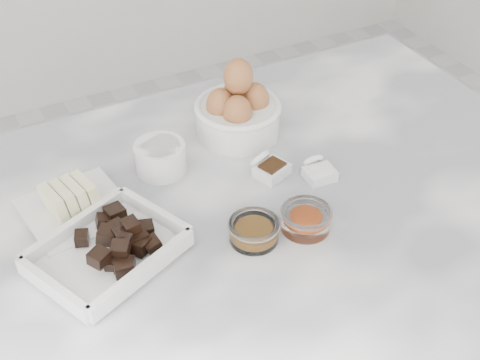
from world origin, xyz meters
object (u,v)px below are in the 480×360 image
(chocolate_dish, at_px, (107,248))
(zest_bowl, at_px, (306,218))
(egg_bowl, at_px, (238,110))
(salt_spoon, at_px, (318,170))
(sugar_ramekin, at_px, (160,157))
(honey_bowl, at_px, (254,230))
(vanilla_spoon, at_px, (269,167))
(butter_plate, at_px, (74,205))

(chocolate_dish, xyz_separation_m, zest_bowl, (0.30, -0.07, -0.00))
(egg_bowl, distance_m, zest_bowl, 0.28)
(egg_bowl, distance_m, salt_spoon, 0.19)
(sugar_ramekin, xyz_separation_m, honey_bowl, (0.06, -0.23, -0.01))
(vanilla_spoon, bearing_deg, zest_bowl, -96.25)
(honey_bowl, height_order, salt_spoon, salt_spoon)
(chocolate_dish, height_order, vanilla_spoon, chocolate_dish)
(vanilla_spoon, bearing_deg, honey_bowl, -127.16)
(butter_plate, distance_m, vanilla_spoon, 0.33)
(chocolate_dish, bearing_deg, butter_plate, 97.87)
(chocolate_dish, height_order, egg_bowl, egg_bowl)
(sugar_ramekin, bearing_deg, vanilla_spoon, -30.46)
(butter_plate, distance_m, honey_bowl, 0.29)
(butter_plate, xyz_separation_m, egg_bowl, (0.34, 0.09, 0.03))
(egg_bowl, relative_size, vanilla_spoon, 2.03)
(chocolate_dish, bearing_deg, egg_bowl, 32.67)
(sugar_ramekin, height_order, egg_bowl, egg_bowl)
(sugar_ramekin, distance_m, honey_bowl, 0.23)
(vanilla_spoon, relative_size, salt_spoon, 1.23)
(chocolate_dish, relative_size, sugar_ramekin, 2.93)
(sugar_ramekin, xyz_separation_m, egg_bowl, (0.17, 0.04, 0.02))
(honey_bowl, distance_m, vanilla_spoon, 0.16)
(sugar_ramekin, xyz_separation_m, zest_bowl, (0.15, -0.24, -0.01))
(zest_bowl, distance_m, vanilla_spoon, 0.15)
(butter_plate, distance_m, egg_bowl, 0.35)
(zest_bowl, bearing_deg, salt_spoon, 49.09)
(sugar_ramekin, distance_m, zest_bowl, 0.28)
(butter_plate, relative_size, honey_bowl, 2.18)
(chocolate_dish, bearing_deg, honey_bowl, -15.87)
(sugar_ramekin, bearing_deg, egg_bowl, 13.00)
(egg_bowl, xyz_separation_m, honey_bowl, (-0.11, -0.27, -0.03))
(salt_spoon, bearing_deg, zest_bowl, -130.91)
(egg_bowl, bearing_deg, vanilla_spoon, -93.51)
(chocolate_dish, distance_m, sugar_ramekin, 0.22)
(vanilla_spoon, bearing_deg, chocolate_dish, -167.12)
(chocolate_dish, relative_size, honey_bowl, 3.22)
(egg_bowl, bearing_deg, sugar_ramekin, -167.00)
(chocolate_dish, bearing_deg, zest_bowl, -14.09)
(honey_bowl, xyz_separation_m, zest_bowl, (0.08, -0.01, 0.00))
(chocolate_dish, height_order, sugar_ramekin, chocolate_dish)
(salt_spoon, bearing_deg, sugar_ramekin, 149.00)
(sugar_ramekin, distance_m, salt_spoon, 0.27)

